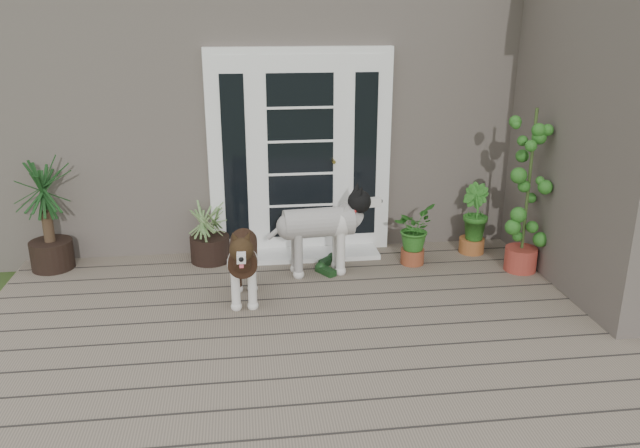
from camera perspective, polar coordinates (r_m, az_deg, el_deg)
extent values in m
cube|color=#6B5B4C|center=(5.04, 3.13, -11.85)|extent=(6.20, 4.60, 0.12)
cube|color=#665E54|center=(8.61, -1.80, 11.64)|extent=(7.40, 4.00, 3.10)
cube|color=white|center=(6.64, -1.79, 6.37)|extent=(1.90, 0.14, 2.15)
cube|color=white|center=(6.76, -1.54, -2.72)|extent=(1.60, 0.40, 0.05)
imported|color=#1B6022|center=(6.56, 8.38, -1.32)|extent=(0.59, 0.59, 0.54)
imported|color=#1C5B1A|center=(6.98, 13.58, -0.39)|extent=(0.43, 0.43, 0.54)
imported|color=#195719|center=(7.35, 18.49, 0.07)|extent=(0.48, 0.48, 0.53)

